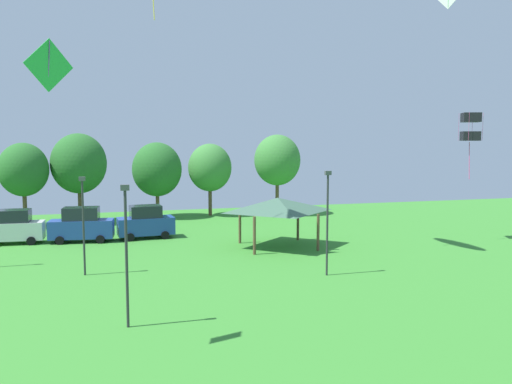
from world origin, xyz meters
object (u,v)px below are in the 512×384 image
parked_car_second_from_left (81,225)px  light_post_0 (83,220)px  parked_car_third_from_left (146,222)px  treeline_tree_5 (210,168)px  light_post_3 (327,217)px  treeline_tree_3 (79,164)px  treeline_tree_2 (23,170)px  park_pavilion (278,205)px  kite_flying_0 (471,127)px  light_post_2 (126,247)px  parked_car_leftmost (14,227)px  kite_flying_7 (49,65)px  treeline_tree_6 (277,160)px  treeline_tree_4 (157,169)px

parked_car_second_from_left → light_post_0: 10.73m
parked_car_third_from_left → treeline_tree_5: treeline_tree_5 is taller
light_post_3 → treeline_tree_3: (-14.54, 24.01, 2.12)m
parked_car_second_from_left → treeline_tree_2: bearing=127.5°
park_pavilion → treeline_tree_2: treeline_tree_2 is taller
light_post_3 → treeline_tree_5: 25.79m
parked_car_second_from_left → treeline_tree_3: treeline_tree_3 is taller
light_post_3 → treeline_tree_2: treeline_tree_2 is taller
kite_flying_0 → light_post_2: 29.35m
parked_car_leftmost → parked_car_third_from_left: (9.65, -0.35, 0.02)m
treeline_tree_5 → light_post_2: bearing=-106.7°
parked_car_leftmost → kite_flying_7: bearing=-75.3°
kite_flying_0 → kite_flying_7: (-28.47, -15.07, 1.67)m
kite_flying_0 → treeline_tree_3: (-29.06, 17.13, -3.18)m
kite_flying_7 → park_pavilion: bearing=50.7°
light_post_0 → treeline_tree_6: treeline_tree_6 is taller
light_post_2 → treeline_tree_3: treeline_tree_3 is taller
parked_car_third_from_left → light_post_2: bearing=-100.7°
parked_car_leftmost → light_post_0: 12.55m
parked_car_third_from_left → light_post_0: bearing=-116.0°
parked_car_second_from_left → parked_car_leftmost: bearing=179.3°
kite_flying_7 → treeline_tree_5: (11.99, 33.86, -5.52)m
kite_flying_7 → parked_car_second_from_left: kite_flying_7 is taller
parked_car_second_from_left → park_pavilion: (13.82, -5.75, 1.78)m
treeline_tree_4 → treeline_tree_6: bearing=-4.7°
parked_car_third_from_left → treeline_tree_3: size_ratio=0.54×
park_pavilion → treeline_tree_3: 21.20m
light_post_3 → kite_flying_0: bearing=25.4°
light_post_3 → treeline_tree_3: treeline_tree_3 is taller
light_post_2 → parked_car_second_from_left: bearing=97.5°
kite_flying_0 → parked_car_leftmost: kite_flying_0 is taller
kite_flying_0 → park_pavilion: kite_flying_0 is taller
light_post_2 → treeline_tree_6: treeline_tree_6 is taller
kite_flying_7 → treeline_tree_5: 36.34m
kite_flying_0 → parked_car_leftmost: bearing=166.4°
light_post_3 → light_post_0: bearing=164.3°
treeline_tree_2 → park_pavilion: bearing=-37.0°
treeline_tree_2 → parked_car_second_from_left: bearing=-59.1°
kite_flying_7 → parked_car_second_from_left: (-0.10, 22.50, -9.11)m
light_post_0 → parked_car_second_from_left: bearing=93.1°
park_pavilion → treeline_tree_2: size_ratio=0.80×
parked_car_second_from_left → light_post_0: size_ratio=0.85×
parked_car_third_from_left → light_post_0: light_post_0 is taller
treeline_tree_2 → treeline_tree_6: 24.03m
kite_flying_7 → parked_car_leftmost: (-4.92, 23.11, -9.15)m
parked_car_leftmost → treeline_tree_5: bearing=35.2°
kite_flying_0 → treeline_tree_6: bearing=118.8°
light_post_0 → treeline_tree_2: size_ratio=0.76×
kite_flying_0 → treeline_tree_6: kite_flying_0 is taller
parked_car_third_from_left → treeline_tree_6: 17.73m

